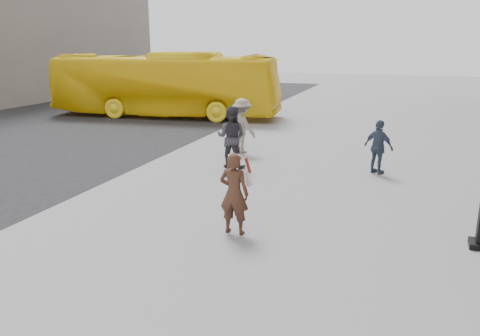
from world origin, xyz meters
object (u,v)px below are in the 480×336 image
(woman, at_px, (234,192))
(pedestrian_b, at_px, (242,126))
(bus, at_px, (165,85))
(pedestrian_a, at_px, (231,137))
(pedestrian_c, at_px, (379,147))

(woman, distance_m, pedestrian_b, 7.13)
(bus, distance_m, pedestrian_b, 9.07)
(pedestrian_b, bearing_deg, bus, -14.06)
(pedestrian_a, xyz_separation_m, pedestrian_b, (-0.36, 2.01, -0.01))
(bus, bearing_deg, woman, -153.21)
(pedestrian_c, bearing_deg, bus, -4.95)
(pedestrian_b, bearing_deg, woman, 138.98)
(pedestrian_a, distance_m, pedestrian_b, 2.04)
(pedestrian_c, bearing_deg, woman, 96.27)
(woman, bearing_deg, pedestrian_c, -112.48)
(woman, height_order, bus, bus)
(woman, relative_size, pedestrian_b, 0.89)
(woman, relative_size, bus, 0.14)
(woman, distance_m, bus, 15.76)
(woman, height_order, pedestrian_b, pedestrian_b)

